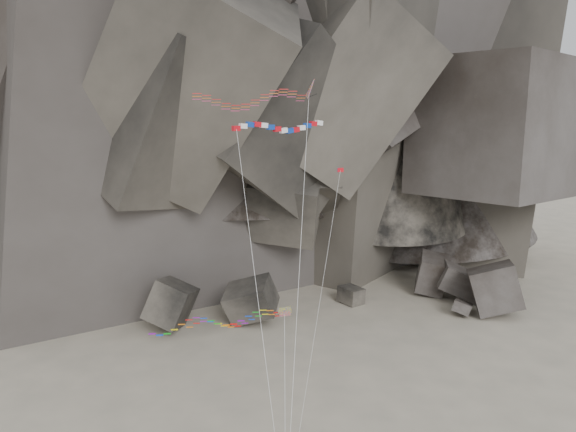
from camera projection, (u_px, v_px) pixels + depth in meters
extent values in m
cube|color=#47423F|center=(495.00, 295.00, 82.57)|extent=(9.22, 7.99, 8.45)
cube|color=#47423F|center=(432.00, 277.00, 92.70)|extent=(7.31, 8.37, 6.87)
cube|color=#47423F|center=(174.00, 309.00, 82.42)|extent=(3.77, 4.39, 3.33)
cube|color=#47423F|center=(171.00, 312.00, 77.20)|extent=(8.33, 7.83, 8.00)
cube|color=#47423F|center=(460.00, 288.00, 89.71)|extent=(8.92, 7.54, 6.03)
cube|color=#47423F|center=(351.00, 296.00, 88.23)|extent=(4.22, 4.51, 2.72)
cube|color=#47423F|center=(462.00, 311.00, 83.07)|extent=(4.11, 3.92, 2.70)
cube|color=#47423F|center=(251.00, 309.00, 79.47)|extent=(8.91, 7.79, 7.37)
cylinder|color=silver|center=(298.00, 292.00, 42.62)|extent=(4.29, 10.72, 30.15)
cube|color=red|center=(236.00, 128.00, 46.22)|extent=(0.74, 0.62, 0.42)
cube|color=white|center=(243.00, 126.00, 46.53)|extent=(0.77, 0.63, 0.47)
cube|color=#0D3295|center=(250.00, 125.00, 46.80)|extent=(0.78, 0.64, 0.50)
cube|color=red|center=(257.00, 124.00, 47.08)|extent=(0.78, 0.64, 0.50)
cube|color=white|center=(264.00, 125.00, 47.37)|extent=(0.77, 0.63, 0.48)
cube|color=#0D3295|center=(270.00, 127.00, 47.69)|extent=(0.74, 0.62, 0.43)
cube|color=red|center=(277.00, 129.00, 48.05)|extent=(0.76, 0.63, 0.46)
cube|color=white|center=(283.00, 130.00, 48.44)|extent=(0.78, 0.64, 0.49)
cube|color=#0D3295|center=(290.00, 131.00, 48.85)|extent=(0.79, 0.64, 0.50)
cube|color=red|center=(296.00, 130.00, 49.26)|extent=(0.78, 0.63, 0.48)
cube|color=white|center=(301.00, 128.00, 49.67)|extent=(0.75, 0.62, 0.44)
cube|color=#0D3295|center=(307.00, 125.00, 50.06)|extent=(0.75, 0.62, 0.45)
cube|color=red|center=(313.00, 124.00, 50.43)|extent=(0.78, 0.63, 0.49)
cube|color=white|center=(319.00, 123.00, 50.78)|extent=(0.79, 0.64, 0.50)
cylinder|color=silver|center=(259.00, 310.00, 43.01)|extent=(1.56, 12.18, 27.17)
cube|color=#D2DC0C|center=(285.00, 311.00, 49.48)|extent=(1.28, 0.52, 0.69)
cube|color=#0CB219|center=(285.00, 314.00, 49.37)|extent=(1.07, 0.39, 0.47)
cylinder|color=silver|center=(285.00, 404.00, 44.72)|extent=(2.43, 11.69, 11.25)
cube|color=red|center=(341.00, 170.00, 48.75)|extent=(0.56, 0.08, 0.36)
cube|color=#0D3295|center=(338.00, 170.00, 48.72)|extent=(0.21, 0.06, 0.37)
cylinder|color=silver|center=(316.00, 327.00, 44.36)|extent=(7.54, 12.28, 23.51)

